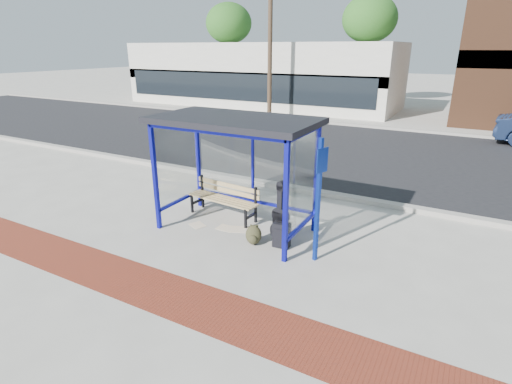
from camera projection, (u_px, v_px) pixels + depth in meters
The scene contains 19 objects.
ground at pixel (236, 229), 8.66m from camera, with size 120.00×120.00×0.00m, color #B2ADA0.
brick_paver_strip at pixel (153, 288), 6.51m from camera, with size 60.00×1.00×0.01m, color maroon.
curb_near at pixel (291, 188), 11.03m from camera, with size 60.00×0.25×0.12m, color gray.
street_asphalt at pixel (345, 150), 15.25m from camera, with size 60.00×10.00×0.00m, color black.
curb_far at pixel (376, 127), 19.44m from camera, with size 60.00×0.25×0.12m, color gray.
far_sidewalk at pixel (384, 122), 21.02m from camera, with size 60.00×4.00×0.01m, color #B2ADA0.
bus_shelter at pixel (236, 134), 8.01m from camera, with size 3.30×1.80×2.42m.
storefront_white at pixel (261, 74), 26.87m from camera, with size 18.00×6.04×4.00m.
tree_left at pixel (229, 24), 31.26m from camera, with size 3.60×3.60×7.03m.
tree_mid at pixel (370, 19), 26.29m from camera, with size 3.60×3.60×7.03m.
utility_pole_west at pixel (270, 39), 21.01m from camera, with size 1.60×0.24×8.00m.
bench at pixel (224, 197), 9.15m from camera, with size 1.80×0.60×0.83m.
guitar_bag at pixel (280, 222), 7.93m from camera, with size 0.46×0.24×1.22m.
suitcase at pixel (282, 235), 7.80m from camera, with size 0.33×0.23×0.56m.
backpack at pixel (253, 235), 7.94m from camera, with size 0.38×0.37×0.39m.
sign_post at pixel (319, 195), 6.96m from camera, with size 0.14×0.28×2.30m.
newspaper_a at pixel (226, 228), 8.69m from camera, with size 0.39×0.30×0.01m, color white.
newspaper_b at pixel (239, 229), 8.63m from camera, with size 0.42×0.33×0.01m, color white.
newspaper_c at pixel (198, 225), 8.84m from camera, with size 0.36×0.28×0.01m, color white.
Camera 1 is at (4.16, -6.69, 3.71)m, focal length 28.00 mm.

